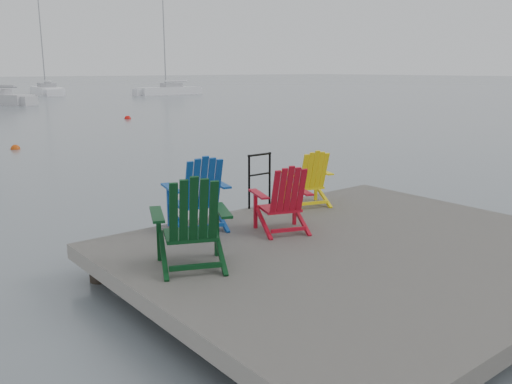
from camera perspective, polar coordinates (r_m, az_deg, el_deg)
ground at (r=7.42m, az=11.01°, el=-9.22°), size 400.00×400.00×0.00m
dock at (r=7.30m, az=11.13°, el=-6.69°), size 6.00×5.00×1.40m
handrail at (r=8.98m, az=0.38°, el=1.82°), size 0.48×0.04×0.90m
chair_green at (r=6.21m, az=-6.80°, el=-3.12°), size 1.09×1.04×1.11m
chair_blue at (r=7.72m, az=-6.07°, el=-0.07°), size 0.99×0.94×1.08m
chair_red at (r=7.57m, az=2.89°, el=-0.70°), size 0.93×0.89×0.97m
chair_yellow at (r=9.10m, az=5.59°, el=1.49°), size 0.89×0.85×0.94m
sailboat_mid at (r=64.62m, az=-21.19°, el=9.88°), size 3.57×8.98×12.02m
sailboat_far at (r=60.57m, az=-9.14°, el=10.43°), size 7.23×2.30×10.01m
buoy_a at (r=20.84m, az=-23.99°, el=4.14°), size 0.32×0.32×0.32m
buoy_c at (r=31.51m, az=-13.35°, el=7.49°), size 0.38×0.38×0.38m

